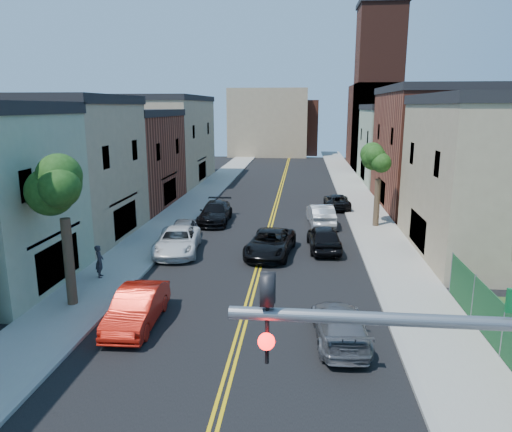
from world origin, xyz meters
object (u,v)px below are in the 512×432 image
(white_pickup, at_px, (177,241))
(dark_car_right_far, at_px, (337,201))
(red_sedan, at_px, (137,308))
(silver_car_right, at_px, (321,214))
(grey_car_right, at_px, (340,325))
(grey_car_left, at_px, (183,231))
(black_car_left, at_px, (215,213))
(black_car_right, at_px, (324,237))
(pedestrian_left, at_px, (99,261))
(black_suv_lane, at_px, (270,243))

(white_pickup, bearing_deg, dark_car_right_far, 45.79)
(red_sedan, bearing_deg, silver_car_right, 63.89)
(dark_car_right_far, bearing_deg, grey_car_right, 85.50)
(grey_car_left, bearing_deg, black_car_left, 71.07)
(white_pickup, xyz_separation_m, grey_car_right, (9.15, -10.43, -0.07))
(black_car_right, relative_size, pedestrian_left, 2.80)
(black_car_left, distance_m, grey_car_right, 20.19)
(black_car_left, distance_m, pedestrian_left, 13.45)
(red_sedan, distance_m, black_suv_lane, 11.09)
(red_sedan, height_order, silver_car_right, silver_car_right)
(black_suv_lane, height_order, pedestrian_left, pedestrian_left)
(black_suv_lane, bearing_deg, black_car_left, 128.57)
(black_car_left, bearing_deg, silver_car_right, -0.78)
(white_pickup, bearing_deg, red_sedan, -91.89)
(grey_car_left, height_order, grey_car_right, grey_car_left)
(white_pickup, relative_size, black_car_left, 1.00)
(grey_car_right, xyz_separation_m, pedestrian_left, (-11.97, 5.51, 0.32))
(white_pickup, xyz_separation_m, grey_car_left, (-0.26, 2.42, -0.03))
(grey_car_right, height_order, silver_car_right, silver_car_right)
(dark_car_right_far, bearing_deg, black_car_right, 81.65)
(black_car_left, bearing_deg, pedestrian_left, -107.71)
(grey_car_right, xyz_separation_m, black_car_right, (-0.11, 11.95, 0.13))
(dark_car_right_far, height_order, black_suv_lane, black_suv_lane)
(silver_car_right, height_order, black_suv_lane, silver_car_right)
(grey_car_left, height_order, dark_car_right_far, grey_car_left)
(white_pickup, bearing_deg, grey_car_left, 88.94)
(silver_car_right, xyz_separation_m, pedestrian_left, (-11.87, -13.04, 0.20))
(grey_car_left, xyz_separation_m, pedestrian_left, (-2.57, -7.34, 0.27))
(silver_car_right, height_order, pedestrian_left, pedestrian_left)
(silver_car_right, distance_m, black_suv_lane, 8.63)
(grey_car_right, xyz_separation_m, silver_car_right, (-0.11, 18.55, 0.12))
(black_suv_lane, distance_m, pedestrian_left, 9.96)
(red_sedan, xyz_separation_m, grey_car_right, (8.23, -0.58, -0.08))
(grey_car_right, distance_m, dark_car_right_far, 24.67)
(grey_car_left, xyz_separation_m, black_car_left, (1.16, 5.57, 0.06))
(dark_car_right_far, distance_m, pedestrian_left, 23.42)
(silver_car_right, xyz_separation_m, black_suv_lane, (-3.30, -7.97, -0.05))
(red_sedan, height_order, black_car_right, black_car_right)
(grey_car_left, relative_size, black_suv_lane, 0.79)
(silver_car_right, bearing_deg, black_suv_lane, 61.34)
(dark_car_right_far, bearing_deg, grey_car_left, 46.15)
(grey_car_left, height_order, black_suv_lane, black_suv_lane)
(black_suv_lane, bearing_deg, grey_car_left, 166.12)
(black_car_left, relative_size, black_car_right, 1.15)
(black_car_right, height_order, dark_car_right_far, black_car_right)
(grey_car_left, height_order, silver_car_right, silver_car_right)
(white_pickup, relative_size, grey_car_left, 1.27)
(red_sedan, relative_size, black_suv_lane, 0.86)
(red_sedan, relative_size, black_car_right, 0.98)
(white_pickup, bearing_deg, pedestrian_left, -127.09)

